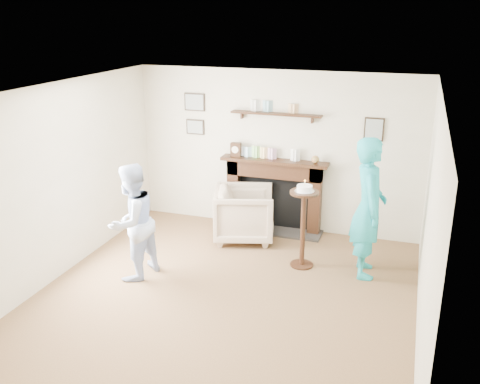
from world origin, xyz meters
name	(u,v)px	position (x,y,z in m)	size (l,w,h in m)	color
ground	(221,301)	(0.00, 0.00, 0.00)	(5.00, 5.00, 0.00)	brown
room_shell	(239,157)	(0.00, 0.69, 1.62)	(4.54, 5.02, 2.52)	beige
armchair	(244,238)	(-0.31, 1.87, 0.00)	(0.86, 0.89, 0.81)	#C3B891
man	(136,276)	(-1.30, 0.24, 0.00)	(0.74, 0.58, 1.53)	#A1B2CA
woman	(363,273)	(1.55, 1.29, 0.00)	(0.68, 0.44, 1.85)	#1FB3AB
pedestal_table	(304,214)	(0.72, 1.24, 0.76)	(0.39, 0.39, 1.23)	black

